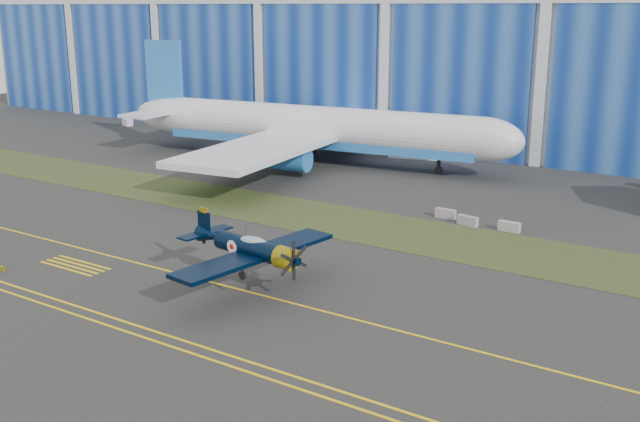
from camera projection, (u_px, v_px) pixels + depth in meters
The scene contains 14 objects.
ground at pixel (323, 280), 55.60m from camera, with size 260.00×260.00×0.00m, color #30302E.
grass_median at pixel (409, 233), 66.86m from camera, with size 260.00×10.00×0.02m, color #475128.
hangar at pixel (592, 39), 109.42m from camera, with size 220.00×45.70×30.00m.
taxiway_centreline at pixel (284, 301), 51.57m from camera, with size 200.00×0.20×0.02m, color yellow.
edge_line_near at pixel (188, 352), 43.93m from camera, with size 80.00×0.20×0.02m, color yellow.
edge_line_far at pixel (200, 346), 44.73m from camera, with size 80.00×0.20×0.02m, color yellow.
hold_short_ladder at pixel (75, 265), 58.64m from camera, with size 6.00×2.40×0.02m, color yellow, non-canonical shape.
warbird at pixel (249, 248), 52.45m from camera, with size 12.99×15.01×4.05m.
jetliner at pixel (316, 82), 94.75m from camera, with size 65.45×57.59×20.79m.
shipping_container at pixel (415, 147), 100.10m from camera, with size 6.60×2.64×2.86m, color silver.
cart at pixel (128, 122), 127.14m from camera, with size 1.90×1.14×1.14m, color white.
barrier_a at pixel (445, 214), 71.64m from camera, with size 2.00×0.60×0.90m, color gray.
barrier_b at pixel (468, 221), 69.24m from camera, with size 2.00×0.60×0.90m, color gray.
barrier_c at pixel (509, 227), 67.41m from camera, with size 2.00×0.60×0.90m, color #959F93.
Camera 1 is at (28.59, -43.76, 19.64)m, focal length 42.00 mm.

